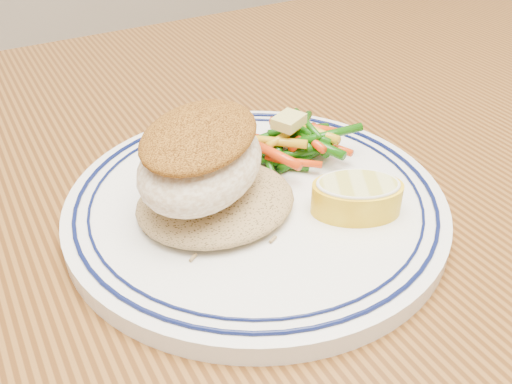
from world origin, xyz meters
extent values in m
cube|color=#512C10|center=(0.00, 0.00, 0.73)|extent=(1.50, 0.90, 0.04)
cylinder|color=#512C10|center=(0.68, 0.38, 0.35)|extent=(0.07, 0.07, 0.71)
cylinder|color=white|center=(0.00, 0.00, 0.76)|extent=(0.28, 0.28, 0.01)
torus|color=#0A113F|center=(0.00, 0.00, 0.77)|extent=(0.27, 0.27, 0.00)
torus|color=#0A113F|center=(0.00, 0.00, 0.77)|extent=(0.25, 0.25, 0.00)
ellipsoid|color=#9A7B4D|center=(-0.03, 0.00, 0.78)|extent=(0.12, 0.10, 0.02)
ellipsoid|color=#F8EACD|center=(-0.04, 0.01, 0.80)|extent=(0.14, 0.13, 0.05)
ellipsoid|color=#925817|center=(-0.04, 0.01, 0.83)|extent=(0.13, 0.12, 0.02)
cylinder|color=#134D09|center=(0.05, 0.04, 0.77)|extent=(0.05, 0.02, 0.01)
cylinder|color=#134D09|center=(0.06, 0.02, 0.77)|extent=(0.05, 0.02, 0.01)
cylinder|color=#134D09|center=(0.03, 0.04, 0.77)|extent=(0.03, 0.06, 0.01)
cylinder|color=#134D09|center=(0.03, 0.04, 0.77)|extent=(0.05, 0.03, 0.01)
cylinder|color=#134D09|center=(0.07, 0.04, 0.77)|extent=(0.02, 0.06, 0.02)
cylinder|color=red|center=(0.05, 0.05, 0.77)|extent=(0.04, 0.05, 0.01)
cylinder|color=#134D09|center=(0.03, 0.03, 0.77)|extent=(0.05, 0.04, 0.01)
cylinder|color=red|center=(0.03, 0.05, 0.77)|extent=(0.04, 0.03, 0.01)
cylinder|color=red|center=(0.04, 0.02, 0.77)|extent=(0.04, 0.03, 0.01)
cylinder|color=#134D09|center=(0.05, 0.02, 0.78)|extent=(0.05, 0.02, 0.01)
cylinder|color=#134D09|center=(0.05, 0.05, 0.78)|extent=(0.03, 0.05, 0.01)
cylinder|color=red|center=(0.06, 0.05, 0.78)|extent=(0.04, 0.05, 0.01)
cylinder|color=red|center=(0.08, 0.03, 0.78)|extent=(0.02, 0.05, 0.01)
cylinder|color=red|center=(0.08, 0.05, 0.78)|extent=(0.04, 0.05, 0.01)
cylinder|color=#134D09|center=(0.04, 0.05, 0.78)|extent=(0.05, 0.01, 0.01)
cylinder|color=#134D09|center=(0.06, 0.05, 0.78)|extent=(0.02, 0.06, 0.01)
cylinder|color=red|center=(0.07, 0.04, 0.78)|extent=(0.01, 0.06, 0.01)
cylinder|color=red|center=(0.06, 0.04, 0.78)|extent=(0.05, 0.04, 0.01)
cylinder|color=#134D09|center=(0.07, 0.05, 0.78)|extent=(0.06, 0.01, 0.01)
cylinder|color=#134D09|center=(0.07, 0.05, 0.78)|extent=(0.04, 0.04, 0.01)
cylinder|color=#134D09|center=(0.06, 0.02, 0.78)|extent=(0.02, 0.05, 0.01)
cylinder|color=red|center=(0.03, 0.02, 0.78)|extent=(0.02, 0.05, 0.01)
cylinder|color=gold|center=(0.07, 0.04, 0.79)|extent=(0.02, 0.06, 0.01)
cylinder|color=gold|center=(0.03, 0.04, 0.78)|extent=(0.05, 0.05, 0.01)
cylinder|color=#134D09|center=(0.07, 0.04, 0.78)|extent=(0.02, 0.06, 0.01)
cylinder|color=#134D09|center=(0.08, 0.02, 0.79)|extent=(0.06, 0.02, 0.01)
cylinder|color=gold|center=(0.05, 0.04, 0.79)|extent=(0.05, 0.02, 0.01)
cylinder|color=#134D09|center=(0.07, 0.04, 0.79)|extent=(0.01, 0.05, 0.01)
cube|color=#D4CB67|center=(0.05, 0.04, 0.80)|extent=(0.03, 0.03, 0.01)
torus|color=white|center=(0.05, -0.05, 0.79)|extent=(0.08, 0.08, 0.00)
camera|label=1|loc=(-0.17, -0.30, 1.01)|focal=40.00mm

